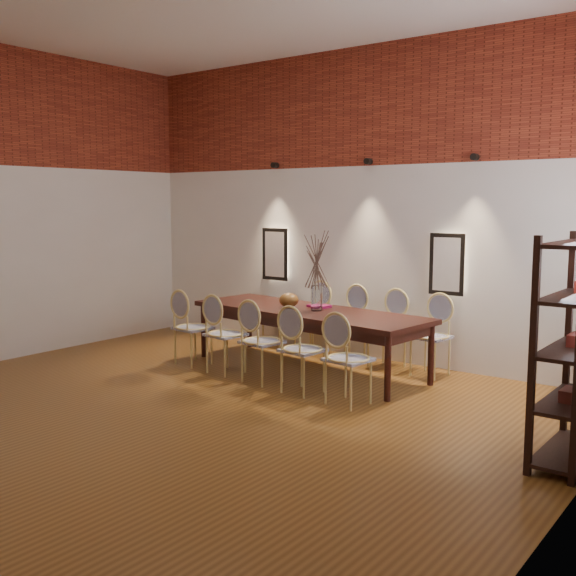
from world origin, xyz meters
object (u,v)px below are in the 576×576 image
Objects in this scene: bowl at (289,300)px; dining_table at (308,340)px; chair_far_d at (387,330)px; shelving_rack at (573,350)px; book at (319,306)px; chair_near_c at (262,342)px; chair_near_a at (193,328)px; chair_near_e at (348,359)px; chair_near_d at (303,350)px; chair_far_c at (347,324)px; chair_far_a at (279,313)px; chair_far_e at (431,337)px; chair_near_b at (226,334)px; vase at (317,298)px; chair_far_b at (312,318)px.

dining_table is at bearing 4.15° from bowl.
shelving_rack reaches higher than chair_far_d.
book is 3.59m from shelving_rack.
chair_near_c is at bearing -90.00° from dining_table.
chair_near_a is 3.62× the size of book.
chair_near_c is at bearing 180.00° from chair_near_e.
chair_near_d reaches higher than bowl.
chair_near_c is 1.56m from chair_far_c.
chair_far_e is at bearing -180.00° from chair_far_a.
chair_near_a is at bearing 90.00° from chair_far_a.
dining_table is 1.00m from chair_far_d.
chair_far_d is 3.25m from shelving_rack.
dining_table is at bearing 32.12° from chair_near_a.
chair_near_c is at bearing 0.00° from chair_near_b.
vase is 0.29m from book.
chair_near_b is at bearing -122.25° from bowl.
chair_far_d is 3.92× the size of bowl.
chair_near_a is 0.52× the size of shelving_rack.
chair_near_d is at bearing 180.00° from chair_near_e.
chair_far_d is at bearing 51.47° from chair_near_b.
chair_near_b is 1.00× the size of chair_far_d.
chair_near_c is 1.03m from book.
shelving_rack is at bearing 159.02° from chair_far_b.
chair_far_e is (0.79, 1.48, 0.00)m from chair_near_d.
chair_near_b and chair_near_c have the same top height.
vase is at bearing 45.62° from chair_near_b.
chair_near_e is 3.13× the size of vase.
vase is (-0.56, -0.72, 0.43)m from chair_far_d.
chair_near_d and chair_far_b have the same top height.
chair_near_a is 0.62m from chair_near_b.
chair_near_a is 1.61m from book.
chair_near_d is 1.00× the size of chair_far_d.
chair_far_a and chair_far_d have the same top height.
chair_near_c is 1.99m from chair_far_a.
chair_far_a reaches higher than bowl.
book is at bearing 42.23° from chair_far_d.
chair_near_c is 1.00× the size of chair_far_a.
chair_near_d is at bearing 0.00° from chair_near_c.
chair_near_c is 1.00× the size of chair_far_c.
vase reaches higher than chair_near_b.
chair_near_e is at bearing 0.00° from chair_near_b.
chair_far_a reaches higher than dining_table.
chair_near_e is at bearing 111.71° from chair_far_d.
bowl is (-0.18, 0.75, 0.37)m from chair_near_c.
chair_near_c is at bearing -76.27° from bowl.
chair_near_e is 2.24m from shelving_rack.
dining_table is 3.29× the size of chair_far_c.
chair_far_c reaches higher than dining_table.
chair_far_c is (-0.44, 1.61, 0.00)m from chair_near_d.
chair_far_b is (-1.67, 1.75, 0.00)m from chair_near_e.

